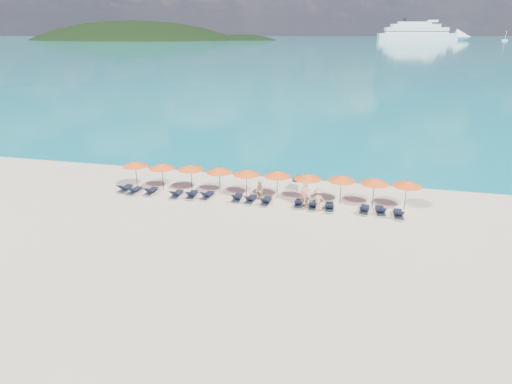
# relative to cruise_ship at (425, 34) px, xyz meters

# --- Properties ---
(ground) EXTENTS (1400.00, 1400.00, 0.00)m
(ground) POSITION_rel_cruise_ship_xyz_m (-84.05, -594.24, -8.45)
(ground) COLOR beige
(sea) EXTENTS (1600.00, 1300.00, 0.01)m
(sea) POSITION_rel_cruise_ship_xyz_m (-84.05, 65.76, -8.44)
(sea) COLOR #1FA9B2
(sea) RESTS_ON ground
(headland_main) EXTENTS (374.00, 242.00, 126.50)m
(headland_main) POSITION_rel_cruise_ship_xyz_m (-384.05, -54.24, -46.45)
(headland_main) COLOR black
(headland_main) RESTS_ON ground
(headland_small) EXTENTS (162.00, 126.00, 85.50)m
(headland_small) POSITION_rel_cruise_ship_xyz_m (-234.05, -34.24, -43.45)
(headland_small) COLOR black
(headland_small) RESTS_ON ground
(cruise_ship) EXTENTS (118.06, 36.46, 32.46)m
(cruise_ship) POSITION_rel_cruise_ship_xyz_m (0.00, 0.00, 0.00)
(cruise_ship) COLOR white
(cruise_ship) RESTS_ON ground
(sailboat_near) EXTENTS (5.79, 1.93, 10.61)m
(sailboat_near) POSITION_rel_cruise_ship_xyz_m (26.65, -37.60, -7.36)
(sailboat_near) COLOR white
(sailboat_near) RESTS_ON ground
(sailboat_far) EXTENTS (6.52, 2.17, 11.95)m
(sailboat_far) POSITION_rel_cruise_ship_xyz_m (94.45, 0.24, -7.22)
(sailboat_far) COLOR white
(sailboat_far) RESTS_ON ground
(jetski) EXTENTS (1.31, 2.37, 0.80)m
(jetski) POSITION_rel_cruise_ship_xyz_m (-81.74, -586.01, -8.12)
(jetski) COLOR white
(jetski) RESTS_ON ground
(beachgoer_a) EXTENTS (0.72, 0.49, 1.92)m
(beachgoer_a) POSITION_rel_cruise_ship_xyz_m (-80.63, -590.30, -7.49)
(beachgoer_a) COLOR tan
(beachgoer_a) RESTS_ON ground
(beachgoer_b) EXTENTS (0.84, 0.78, 1.52)m
(beachgoer_b) POSITION_rel_cruise_ship_xyz_m (-84.10, -589.82, -7.69)
(beachgoer_b) COLOR tan
(beachgoer_b) RESTS_ON ground
(beachgoer_c) EXTENTS (1.13, 0.61, 1.68)m
(beachgoer_c) POSITION_rel_cruise_ship_xyz_m (-79.63, -590.77, -7.61)
(beachgoer_c) COLOR tan
(beachgoer_c) RESTS_ON ground
(umbrella_0) EXTENTS (2.10, 2.10, 2.28)m
(umbrella_0) POSITION_rel_cruise_ship_xyz_m (-94.53, -589.28, -6.43)
(umbrella_0) COLOR black
(umbrella_0) RESTS_ON ground
(umbrella_1) EXTENTS (2.10, 2.10, 2.28)m
(umbrella_1) POSITION_rel_cruise_ship_xyz_m (-92.17, -589.36, -6.43)
(umbrella_1) COLOR black
(umbrella_1) RESTS_ON ground
(umbrella_2) EXTENTS (2.10, 2.10, 2.28)m
(umbrella_2) POSITION_rel_cruise_ship_xyz_m (-89.82, -589.11, -6.43)
(umbrella_2) COLOR black
(umbrella_2) RESTS_ON ground
(umbrella_3) EXTENTS (2.10, 2.10, 2.28)m
(umbrella_3) POSITION_rel_cruise_ship_xyz_m (-87.43, -589.26, -6.43)
(umbrella_3) COLOR black
(umbrella_3) RESTS_ON ground
(umbrella_4) EXTENTS (2.10, 2.10, 2.28)m
(umbrella_4) POSITION_rel_cruise_ship_xyz_m (-85.25, -589.30, -6.43)
(umbrella_4) COLOR black
(umbrella_4) RESTS_ON ground
(umbrella_5) EXTENTS (2.10, 2.10, 2.28)m
(umbrella_5) POSITION_rel_cruise_ship_xyz_m (-82.89, -589.16, -6.43)
(umbrella_5) COLOR black
(umbrella_5) RESTS_ON ground
(umbrella_6) EXTENTS (2.10, 2.10, 2.28)m
(umbrella_6) POSITION_rel_cruise_ship_xyz_m (-80.60, -589.31, -6.43)
(umbrella_6) COLOR black
(umbrella_6) RESTS_ON ground
(umbrella_7) EXTENTS (2.10, 2.10, 2.28)m
(umbrella_7) POSITION_rel_cruise_ship_xyz_m (-78.15, -589.11, -6.43)
(umbrella_7) COLOR black
(umbrella_7) RESTS_ON ground
(umbrella_8) EXTENTS (2.10, 2.10, 2.28)m
(umbrella_8) POSITION_rel_cruise_ship_xyz_m (-75.83, -589.23, -6.43)
(umbrella_8) COLOR black
(umbrella_8) RESTS_ON ground
(umbrella_9) EXTENTS (2.10, 2.10, 2.28)m
(umbrella_9) POSITION_rel_cruise_ship_xyz_m (-73.61, -589.21, -6.43)
(umbrella_9) COLOR black
(umbrella_9) RESTS_ON ground
(lounger_0) EXTENTS (0.69, 1.73, 0.66)m
(lounger_0) POSITION_rel_cruise_ship_xyz_m (-95.03, -590.37, -8.21)
(lounger_0) COLOR silver
(lounger_0) RESTS_ON ground
(lounger_1) EXTENTS (0.78, 1.75, 0.66)m
(lounger_1) POSITION_rel_cruise_ship_xyz_m (-94.07, -590.64, -8.21)
(lounger_1) COLOR silver
(lounger_1) RESTS_ON ground
(lounger_2) EXTENTS (0.63, 1.70, 0.66)m
(lounger_2) POSITION_rel_cruise_ship_xyz_m (-92.72, -590.48, -8.21)
(lounger_2) COLOR silver
(lounger_2) RESTS_ON ground
(lounger_3) EXTENTS (0.64, 1.71, 0.66)m
(lounger_3) POSITION_rel_cruise_ship_xyz_m (-90.50, -590.62, -8.21)
(lounger_3) COLOR silver
(lounger_3) RESTS_ON ground
(lounger_4) EXTENTS (0.75, 1.74, 0.66)m
(lounger_4) POSITION_rel_cruise_ship_xyz_m (-89.32, -590.46, -8.21)
(lounger_4) COLOR silver
(lounger_4) RESTS_ON ground
(lounger_5) EXTENTS (0.78, 1.75, 0.66)m
(lounger_5) POSITION_rel_cruise_ship_xyz_m (-88.12, -590.32, -8.21)
(lounger_5) COLOR silver
(lounger_5) RESTS_ON ground
(lounger_6) EXTENTS (0.69, 1.72, 0.66)m
(lounger_6) POSITION_rel_cruise_ship_xyz_m (-85.74, -590.29, -8.21)
(lounger_6) COLOR silver
(lounger_6) RESTS_ON ground
(lounger_7) EXTENTS (0.72, 1.73, 0.66)m
(lounger_7) POSITION_rel_cruise_ship_xyz_m (-84.67, -590.36, -8.21)
(lounger_7) COLOR silver
(lounger_7) RESTS_ON ground
(lounger_8) EXTENTS (0.68, 1.72, 0.66)m
(lounger_8) POSITION_rel_cruise_ship_xyz_m (-83.48, -590.46, -8.21)
(lounger_8) COLOR silver
(lounger_8) RESTS_ON ground
(lounger_9) EXTENTS (0.70, 1.73, 0.66)m
(lounger_9) POSITION_rel_cruise_ship_xyz_m (-81.05, -590.32, -8.21)
(lounger_9) COLOR silver
(lounger_9) RESTS_ON ground
(lounger_10) EXTENTS (0.75, 1.74, 0.66)m
(lounger_10) POSITION_rel_cruise_ship_xyz_m (-80.01, -590.45, -8.21)
(lounger_10) COLOR silver
(lounger_10) RESTS_ON ground
(lounger_11) EXTENTS (0.74, 1.74, 0.66)m
(lounger_11) POSITION_rel_cruise_ship_xyz_m (-78.84, -590.46, -8.21)
(lounger_11) COLOR silver
(lounger_11) RESTS_ON ground
(lounger_12) EXTENTS (0.79, 1.75, 0.66)m
(lounger_12) POSITION_rel_cruise_ship_xyz_m (-76.39, -590.40, -8.21)
(lounger_12) COLOR silver
(lounger_12) RESTS_ON ground
(lounger_13) EXTENTS (0.77, 1.75, 0.66)m
(lounger_13) POSITION_rel_cruise_ship_xyz_m (-75.29, -590.37, -8.21)
(lounger_13) COLOR silver
(lounger_13) RESTS_ON ground
(lounger_14) EXTENTS (0.66, 1.72, 0.66)m
(lounger_14) POSITION_rel_cruise_ship_xyz_m (-74.10, -590.67, -8.21)
(lounger_14) COLOR silver
(lounger_14) RESTS_ON ground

